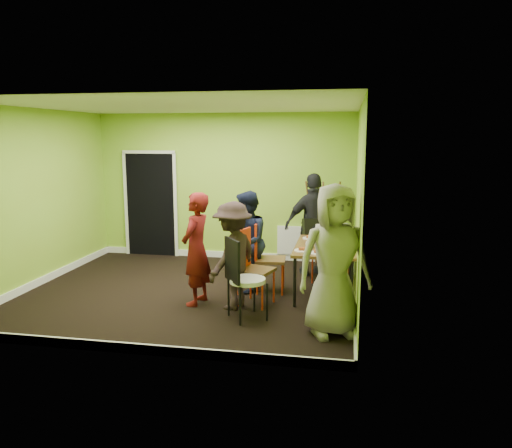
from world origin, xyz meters
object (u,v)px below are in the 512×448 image
Objects in this scene: chair_back_end at (316,236)px; person_front_end at (334,260)px; thermos at (320,238)px; easel at (322,225)px; chair_bentwood at (242,275)px; chair_left_far at (265,253)px; person_left_far at (247,242)px; chair_left_near at (251,263)px; blue_bottle at (340,244)px; orange_bottle at (324,241)px; dining_table at (326,249)px; person_standing at (196,249)px; chair_front_end at (332,290)px; person_back_end at (314,225)px; person_left_near at (233,256)px.

person_front_end is at bearing 75.54° from chair_back_end.
easel is at bearing 91.60° from thermos.
chair_left_far is at bearing 139.47° from chair_bentwood.
chair_bentwood is 1.24m from person_left_far.
chair_left_far is at bearing -173.35° from chair_left_near.
blue_bottle is 1.45m from person_left_far.
chair_left_far is at bearing 29.03° from chair_back_end.
orange_bottle is at bearing 67.37° from thermos.
chair_back_end is (-0.20, 0.86, 0.02)m from dining_table.
person_standing is at bearing -48.22° from person_left_far.
chair_left_far is at bearing 139.12° from person_standing.
thermos is at bearing 124.48° from person_standing.
dining_table is 1.77× the size of chair_front_end.
person_left_far is (-1.34, 1.23, 0.30)m from chair_front_end.
chair_left_far is 0.61× the size of person_back_end.
chair_bentwood is (-1.15, 0.02, 0.13)m from chair_front_end.
thermos is 0.16m from orange_bottle.
person_left_near reaches higher than orange_bottle.
chair_bentwood is at bearing 65.51° from person_standing.
chair_left_near is at bearing -140.11° from orange_bottle.
chair_back_end is 5.10× the size of thermos.
person_back_end is 2.62m from person_front_end.
person_left_near is 0.82× the size of person_front_end.
chair_left_near is 1.27× the size of chair_front_end.
dining_table is at bearing 118.34° from blue_bottle.
person_standing is 1.07× the size of person_left_near.
chair_left_far is 1.83m from easel.
chair_back_end reaches higher than orange_bottle.
person_back_end reaches higher than chair_front_end.
dining_table is 0.19m from orange_bottle.
dining_table is 1.20m from person_left_far.
easel is 0.91× the size of person_back_end.
dining_table is 1.40× the size of chair_left_near.
orange_bottle is 0.05× the size of person_left_far.
chair_back_end is at bearing 144.80° from person_standing.
easel is at bearing 126.82° from chair_bentwood.
chair_bentwood is at bearing 155.47° from chair_front_end.
blue_bottle reaches higher than chair_front_end.
person_standing is 1.03× the size of person_left_far.
person_left_far reaches higher than blue_bottle.
chair_back_end is at bearing 97.45° from thermos.
person_standing reaches higher than person_left_near.
chair_bentwood is at bearing 46.32° from chair_back_end.
easel is 2.69m from person_left_near.
orange_bottle is at bearing 75.90° from person_front_end.
chair_front_end is 0.48× the size of person_back_end.
person_standing reaches higher than chair_left_far.
thermos is at bearing 74.38° from chair_back_end.
easel is 8.04× the size of thermos.
person_back_end is (-0.04, 0.15, 0.17)m from chair_back_end.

